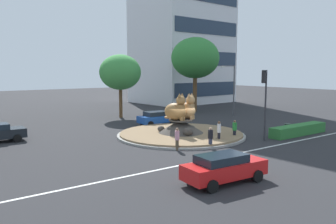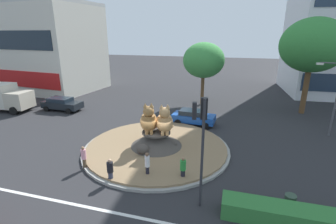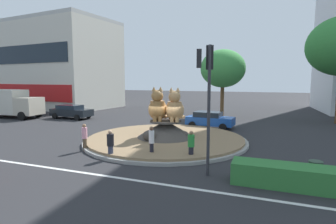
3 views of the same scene
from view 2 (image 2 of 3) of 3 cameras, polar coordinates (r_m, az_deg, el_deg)
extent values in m
plane|color=#28282B|center=(19.42, -2.67, -8.58)|extent=(160.00, 160.00, 0.00)
cube|color=silver|center=(13.71, -13.09, -21.63)|extent=(112.00, 0.20, 0.01)
cylinder|color=gray|center=(19.38, -2.68, -8.34)|extent=(11.22, 11.22, 0.18)
cylinder|color=#846B4C|center=(19.31, -2.68, -7.91)|extent=(10.78, 10.78, 0.14)
cone|color=#423D38|center=(19.03, -2.71, -6.15)|extent=(3.94, 3.94, 1.16)
cylinder|color=#423D38|center=(18.83, -2.73, -4.71)|extent=(2.17, 2.17, 0.12)
ellipsoid|color=#423D38|center=(18.89, 1.22, -7.45)|extent=(0.61, 0.57, 0.49)
ellipsoid|color=#423D38|center=(20.74, -4.50, -5.09)|extent=(0.64, 0.65, 0.51)
ellipsoid|color=#423D38|center=(17.95, -5.89, -8.57)|extent=(0.88, 0.77, 0.71)
ellipsoid|color=#9E703D|center=(18.77, -4.50, -2.20)|extent=(1.94, 2.37, 1.48)
cylinder|color=#9E703D|center=(18.33, -4.49, -2.14)|extent=(1.24, 1.24, 0.93)
sphere|color=#9E703D|center=(17.93, -4.54, 0.13)|extent=(0.82, 0.82, 0.82)
torus|color=#9E703D|center=(19.76, -3.52, -2.97)|extent=(1.12, 1.12, 0.19)
cone|color=#9E703D|center=(17.79, -3.86, 1.60)|extent=(0.43, 0.43, 0.33)
cone|color=#9E703D|center=(17.79, -5.30, 1.56)|extent=(0.43, 0.43, 0.33)
cylinder|color=#9E703D|center=(18.28, -3.89, -4.61)|extent=(0.26, 0.26, 0.37)
cylinder|color=#9E703D|center=(18.28, -4.95, -4.64)|extent=(0.26, 0.26, 0.37)
ellipsoid|color=tan|center=(18.53, -0.80, -2.45)|extent=(1.83, 2.30, 1.46)
cylinder|color=tan|center=(18.10, -0.77, -2.40)|extent=(1.19, 1.19, 0.91)
sphere|color=tan|center=(17.70, -0.77, -0.15)|extent=(0.80, 0.80, 0.80)
torus|color=tan|center=(19.51, 0.10, -3.21)|extent=(0.90, 0.90, 0.18)
cone|color=tan|center=(17.57, -0.06, 1.30)|extent=(0.41, 0.41, 0.33)
cone|color=tan|center=(17.56, -1.49, 1.29)|extent=(0.41, 0.41, 0.33)
cylinder|color=tan|center=(18.06, -0.21, -4.87)|extent=(0.25, 0.25, 0.36)
cylinder|color=tan|center=(18.05, -1.26, -4.88)|extent=(0.25, 0.25, 0.36)
cylinder|color=#2D2D33|center=(12.30, 7.91, -10.10)|extent=(0.14, 0.14, 5.78)
cube|color=black|center=(11.61, 8.34, 0.80)|extent=(0.36, 0.30, 1.05)
sphere|color=#360606|center=(11.60, 8.39, 2.40)|extent=(0.18, 0.18, 0.18)
sphere|color=#392706|center=(11.69, 8.32, 0.92)|extent=(0.18, 0.18, 0.18)
sphere|color=green|center=(11.78, 8.25, -0.55)|extent=(0.18, 0.18, 0.18)
cube|color=black|center=(11.39, 6.14, 0.29)|extent=(0.25, 0.31, 0.80)
cube|color=beige|center=(46.17, -28.87, 12.69)|extent=(22.39, 12.85, 12.48)
cube|color=#B21919|center=(43.25, -33.55, 6.70)|extent=(20.44, 2.24, 2.25)
cube|color=#B2B2AD|center=(46.30, -30.13, 20.64)|extent=(22.39, 12.85, 0.50)
cube|color=#2D7033|center=(13.82, 27.80, -20.78)|extent=(6.92, 1.20, 0.90)
cylinder|color=brown|center=(31.19, 29.12, 4.00)|extent=(0.58, 0.58, 4.78)
ellipsoid|color=#337F38|center=(30.59, 30.56, 13.20)|extent=(6.64, 6.64, 5.64)
cylinder|color=brown|center=(31.26, 7.96, 4.93)|extent=(0.41, 0.41, 3.52)
ellipsoid|color=#3D8E42|center=(30.66, 8.27, 11.79)|extent=(5.01, 5.01, 4.25)
cylinder|color=#4C4C51|center=(25.17, 34.39, 2.19)|extent=(0.16, 0.16, 6.38)
cylinder|color=#4C4C51|center=(24.62, 33.72, 9.42)|extent=(1.64, 0.50, 0.10)
cube|color=silver|center=(24.59, 31.75, 9.50)|extent=(0.50, 0.24, 0.16)
cylinder|color=brown|center=(17.47, -18.76, -11.35)|extent=(0.25, 0.25, 0.77)
cylinder|color=pink|center=(17.15, -19.00, -9.25)|extent=(0.33, 0.33, 0.67)
sphere|color=#936B4C|center=(16.96, -19.15, -7.91)|extent=(0.22, 0.22, 0.22)
cylinder|color=black|center=(15.49, 3.45, -14.39)|extent=(0.27, 0.27, 0.74)
cylinder|color=#288C38|center=(15.14, 3.50, -12.19)|extent=(0.36, 0.36, 0.64)
sphere|color=#936B4C|center=(14.93, 3.53, -10.77)|extent=(0.21, 0.21, 0.21)
cylinder|color=#33384C|center=(15.65, -13.12, -14.52)|extent=(0.28, 0.28, 0.74)
cylinder|color=black|center=(15.29, -13.30, -12.32)|extent=(0.38, 0.38, 0.64)
sphere|color=tan|center=(15.09, -13.42, -10.91)|extent=(0.21, 0.21, 0.21)
cylinder|color=black|center=(15.73, -4.77, -13.74)|extent=(0.23, 0.23, 0.81)
cylinder|color=silver|center=(15.35, -4.84, -11.32)|extent=(0.30, 0.30, 0.71)
sphere|color=brown|center=(15.12, -4.89, -9.76)|extent=(0.23, 0.23, 0.23)
cube|color=#19479E|center=(24.34, 5.97, -1.37)|extent=(4.23, 2.06, 0.70)
cube|color=#19232D|center=(24.21, 5.54, -0.04)|extent=(2.41, 1.72, 0.44)
cylinder|color=black|center=(25.02, 9.45, -1.84)|extent=(0.65, 0.27, 0.64)
cylinder|color=black|center=(23.38, 8.64, -3.21)|extent=(0.65, 0.27, 0.64)
cylinder|color=black|center=(25.60, 3.48, -1.17)|extent=(0.65, 0.27, 0.64)
cylinder|color=black|center=(24.00, 2.28, -2.46)|extent=(0.65, 0.27, 0.64)
cube|color=black|center=(31.21, -23.28, 1.59)|extent=(4.65, 1.99, 0.74)
cube|color=#19232D|center=(31.22, -23.73, 2.65)|extent=(2.62, 1.71, 0.44)
cylinder|color=black|center=(31.06, -19.97, 1.19)|extent=(0.65, 0.24, 0.64)
cylinder|color=black|center=(29.68, -22.09, 0.20)|extent=(0.65, 0.24, 0.64)
cylinder|color=black|center=(32.96, -24.20, 1.60)|extent=(0.65, 0.24, 0.64)
cylinder|color=black|center=(31.65, -26.37, 0.69)|extent=(0.65, 0.24, 0.64)
cube|color=#B7AD99|center=(32.75, -31.12, 2.44)|extent=(2.30, 2.52, 1.89)
cylinder|color=black|center=(33.76, -29.45, 1.44)|extent=(0.92, 0.36, 0.90)
cylinder|color=black|center=(32.10, -32.17, 0.24)|extent=(0.92, 0.36, 0.90)
cylinder|color=#2D4233|center=(14.59, 26.37, -18.34)|extent=(0.56, 0.56, 0.90)
camera|label=1|loc=(25.55, -88.59, -6.12)|focal=37.15mm
camera|label=3|loc=(4.56, 80.98, -77.77)|focal=29.16mm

